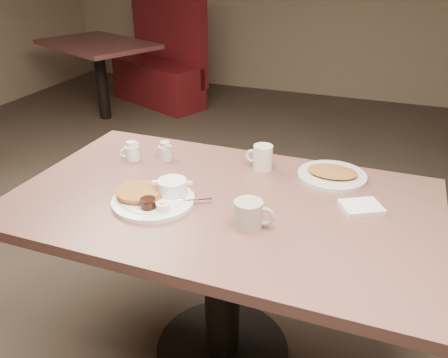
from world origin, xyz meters
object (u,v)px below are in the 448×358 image
(coffee_mug_near, at_px, (249,214))
(creamer_right, at_px, (165,151))
(coffee_mug_far, at_px, (262,157))
(hash_plate, at_px, (332,174))
(main_plate, at_px, (155,196))
(booth_back_left, at_px, (155,66))
(creamer_left, at_px, (132,152))
(diner_table, at_px, (222,239))

(coffee_mug_near, bearing_deg, creamer_right, 142.87)
(coffee_mug_far, xyz_separation_m, hash_plate, (0.28, 0.02, -0.04))
(main_plate, xyz_separation_m, booth_back_left, (-1.72, 3.12, -0.36))
(coffee_mug_near, distance_m, booth_back_left, 3.79)
(creamer_left, bearing_deg, coffee_mug_near, -27.27)
(main_plate, height_order, creamer_right, creamer_right)
(coffee_mug_far, bearing_deg, booth_back_left, 126.16)
(creamer_left, bearing_deg, coffee_mug_far, 11.55)
(creamer_right, bearing_deg, diner_table, -34.24)
(coffee_mug_near, height_order, coffee_mug_far, coffee_mug_far)
(booth_back_left, bearing_deg, coffee_mug_far, -53.84)
(main_plate, relative_size, coffee_mug_far, 3.42)
(main_plate, relative_size, booth_back_left, 0.24)
(diner_table, height_order, hash_plate, hash_plate)
(coffee_mug_far, distance_m, creamer_right, 0.41)
(booth_back_left, bearing_deg, hash_plate, -50.00)
(coffee_mug_far, bearing_deg, hash_plate, 4.06)
(coffee_mug_near, height_order, creamer_left, coffee_mug_near)
(diner_table, height_order, coffee_mug_near, coffee_mug_near)
(coffee_mug_far, relative_size, creamer_right, 1.40)
(creamer_left, bearing_deg, creamer_right, 22.04)
(diner_table, bearing_deg, booth_back_left, 122.61)
(diner_table, bearing_deg, creamer_left, 158.91)
(coffee_mug_far, height_order, booth_back_left, booth_back_left)
(diner_table, bearing_deg, coffee_mug_near, -43.16)
(hash_plate, bearing_deg, main_plate, -143.16)
(diner_table, xyz_separation_m, creamer_right, (-0.35, 0.24, 0.21))
(hash_plate, xyz_separation_m, booth_back_left, (-2.27, 2.70, -0.35))
(hash_plate, bearing_deg, creamer_left, -170.98)
(hash_plate, relative_size, booth_back_left, 0.16)
(coffee_mug_far, xyz_separation_m, creamer_left, (-0.54, -0.11, -0.01))
(creamer_left, bearing_deg, diner_table, -21.09)
(creamer_left, distance_m, hash_plate, 0.83)
(booth_back_left, bearing_deg, coffee_mug_near, -56.64)
(main_plate, distance_m, coffee_mug_far, 0.48)
(coffee_mug_near, height_order, booth_back_left, booth_back_left)
(creamer_left, distance_m, creamer_right, 0.14)
(diner_table, relative_size, booth_back_left, 0.93)
(coffee_mug_far, bearing_deg, creamer_left, -168.45)
(diner_table, xyz_separation_m, coffee_mug_near, (0.15, -0.14, 0.22))
(main_plate, bearing_deg, hash_plate, 36.84)
(diner_table, xyz_separation_m, coffee_mug_far, (0.06, 0.29, 0.22))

